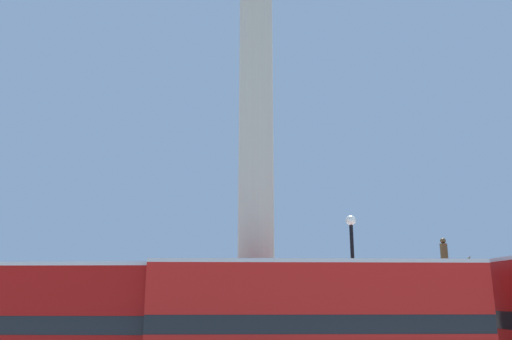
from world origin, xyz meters
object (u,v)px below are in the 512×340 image
object	(u,v)px
monument_column	(256,210)
bus_b	(316,323)
bus_c	(9,324)
street_lamp	(354,295)
equestrian_statue	(452,332)

from	to	relation	value
monument_column	bus_b	size ratio (longest dim) A/B	2.46
bus_c	street_lamp	xyz separation A→B (m)	(11.59, 2.40, 0.93)
bus_c	street_lamp	distance (m)	11.87
equestrian_statue	street_lamp	distance (m)	8.21
bus_b	bus_c	size ratio (longest dim) A/B	0.91
street_lamp	equestrian_statue	bearing A→B (deg)	47.28
street_lamp	bus_b	bearing A→B (deg)	-123.09
bus_b	equestrian_statue	xyz separation A→B (m)	(7.12, 8.46, -0.79)
bus_c	street_lamp	size ratio (longest dim) A/B	1.84
monument_column	bus_c	world-z (taller)	monument_column
bus_c	equestrian_statue	bearing A→B (deg)	26.14
bus_b	bus_c	distance (m)	9.93
monument_column	equestrian_statue	size ratio (longest dim) A/B	4.27
equestrian_statue	street_lamp	size ratio (longest dim) A/B	0.97
monument_column	bus_b	distance (m)	6.31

